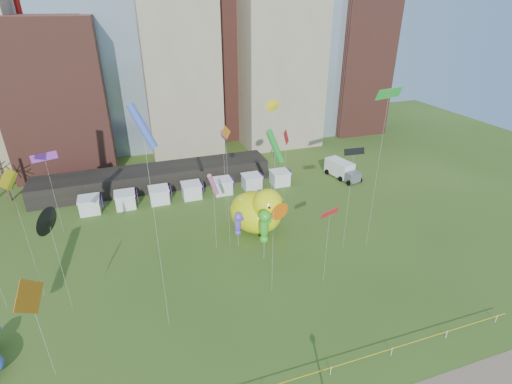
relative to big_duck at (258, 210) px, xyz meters
name	(u,v)px	position (x,y,z in m)	size (l,w,h in m)	color
skyline	(166,39)	(-5.43, 37.87, 18.32)	(101.00, 23.00, 68.00)	brown
pavilion	(155,177)	(-11.68, 18.81, -1.52)	(38.00, 6.00, 3.20)	black
vendor_tents	(192,191)	(-6.66, 12.81, -2.01)	(33.24, 2.80, 2.40)	white
big_duck	(258,210)	(0.00, 0.00, 0.00)	(8.79, 9.73, 6.79)	#ECF30C
small_duck	(260,216)	(0.70, 1.36, -1.70)	(3.58, 4.30, 3.08)	white
seahorse_green	(265,224)	(-1.38, -6.20, 1.70)	(1.68, 2.00, 6.64)	silver
seahorse_purple	(238,222)	(-3.58, -2.71, 0.41)	(1.40, 1.57, 4.87)	silver
box_truck	(342,169)	(19.68, 11.99, -1.63)	(3.93, 7.18, 2.89)	white
kite_2	(354,152)	(8.83, -7.24, 9.68)	(2.43, 0.56, 13.27)	silver
kite_3	(389,94)	(12.13, -7.49, 15.94)	(3.68, 1.39, 19.71)	silver
kite_4	(273,107)	(1.24, -1.51, 14.08)	(1.36, 0.62, 18.00)	silver
kite_5	(142,127)	(-13.70, -13.28, 16.55)	(2.08, 1.46, 21.44)	silver
kite_6	(29,297)	(-23.41, -15.75, 5.22)	(1.33, 3.63, 10.30)	silver
kite_7	(44,157)	(-24.91, 7.79, 7.79)	(2.95, 1.49, 11.42)	silver
kite_8	(330,213)	(3.39, -12.32, 5.59)	(2.27, 1.10, 9.12)	silver
kite_9	(213,185)	(-6.32, -2.19, 5.73)	(1.69, 1.58, 10.39)	silver
kite_10	(48,221)	(-22.68, -7.83, 7.13)	(1.07, 2.30, 11.42)	silver
kite_11	(275,147)	(-2.56, -11.85, 13.20)	(2.08, 1.09, 18.05)	silver
kite_12	(9,183)	(-25.64, -4.80, 10.07)	(1.35, 1.78, 14.60)	silver
kite_14	(226,138)	(-4.60, -2.30, 11.24)	(1.36, 1.04, 15.84)	silver
kite_15	(223,136)	(-3.42, 3.89, 9.48)	(0.37, 1.23, 13.30)	silver
kite_16	(286,138)	(6.11, 5.67, 7.53)	(0.18, 2.32, 12.00)	silver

